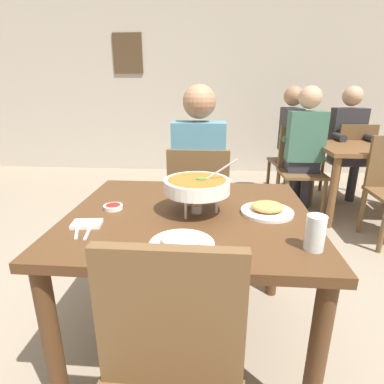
{
  "coord_description": "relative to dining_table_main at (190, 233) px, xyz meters",
  "views": [
    {
      "loc": [
        0.12,
        -1.33,
        1.28
      ],
      "look_at": [
        0.0,
        0.15,
        0.78
      ],
      "focal_mm": 28.9,
      "sensor_mm": 36.0,
      "label": 1
    }
  ],
  "objects": [
    {
      "name": "diner_main",
      "position": [
        0.0,
        0.81,
        0.12
      ],
      "size": [
        0.4,
        0.45,
        1.31
      ],
      "color": "#2D2D38",
      "rests_on": "ground_plane"
    },
    {
      "name": "chair_bg_middle",
      "position": [
        1.7,
        2.4,
        -0.12
      ],
      "size": [
        0.46,
        0.46,
        0.9
      ],
      "color": "brown",
      "rests_on": "ground_plane"
    },
    {
      "name": "patron_bg_right",
      "position": [
        1.02,
        1.93,
        0.12
      ],
      "size": [
        0.4,
        0.45,
        1.31
      ],
      "color": "#2D2D38",
      "rests_on": "ground_plane"
    },
    {
      "name": "cafe_rear_partition",
      "position": [
        0.0,
        3.67,
        0.87
      ],
      "size": [
        10.0,
        0.1,
        3.0
      ],
      "primitive_type": "cube",
      "color": "#BCB2A3",
      "rests_on": "ground_plane"
    },
    {
      "name": "spoon_utensil",
      "position": [
        -0.39,
        -0.23,
        0.11
      ],
      "size": [
        0.04,
        0.17,
        0.01
      ],
      "primitive_type": "cube",
      "rotation": [
        0.0,
        0.0,
        0.19
      ],
      "color": "silver",
      "rests_on": "dining_table_main"
    },
    {
      "name": "patron_bg_left",
      "position": [
        1.01,
        2.39,
        0.12
      ],
      "size": [
        0.45,
        0.4,
        1.31
      ],
      "color": "#2D2D38",
      "rests_on": "ground_plane"
    },
    {
      "name": "patron_bg_middle",
      "position": [
        1.63,
        2.38,
        0.12
      ],
      "size": [
        0.4,
        0.45,
        1.31
      ],
      "color": "#2D2D38",
      "rests_on": "ground_plane"
    },
    {
      "name": "picture_frame_hung",
      "position": [
        -1.23,
        3.61,
        1.15
      ],
      "size": [
        0.44,
        0.03,
        0.56
      ],
      "primitive_type": "cube",
      "color": "#4C3823"
    },
    {
      "name": "fork_utensil",
      "position": [
        -0.44,
        -0.23,
        0.11
      ],
      "size": [
        0.07,
        0.16,
        0.01
      ],
      "primitive_type": "cube",
      "rotation": [
        0.0,
        0.0,
        0.36
      ],
      "color": "silver",
      "rests_on": "dining_table_main"
    },
    {
      "name": "sauce_dish",
      "position": [
        -0.37,
        0.01,
        0.12
      ],
      "size": [
        0.09,
        0.09,
        0.02
      ],
      "color": "white",
      "rests_on": "dining_table_main"
    },
    {
      "name": "ground_plane",
      "position": [
        0.0,
        0.0,
        -0.63
      ],
      "size": [
        16.0,
        16.0,
        0.0
      ],
      "primitive_type": "plane",
      "color": "gray"
    },
    {
      "name": "appetizer_plate",
      "position": [
        0.36,
        0.02,
        0.13
      ],
      "size": [
        0.24,
        0.24,
        0.06
      ],
      "color": "white",
      "rests_on": "dining_table_main"
    },
    {
      "name": "chair_bg_left",
      "position": [
        1.1,
        2.42,
        -0.12
      ],
      "size": [
        0.49,
        0.49,
        0.9
      ],
      "color": "brown",
      "rests_on": "ground_plane"
    },
    {
      "name": "drink_glass",
      "position": [
        0.47,
        -0.31,
        0.17
      ],
      "size": [
        0.07,
        0.07,
        0.13
      ],
      "color": "silver",
      "rests_on": "dining_table_main"
    },
    {
      "name": "rice_plate",
      "position": [
        -0.0,
        -0.33,
        0.13
      ],
      "size": [
        0.24,
        0.24,
        0.06
      ],
      "color": "white",
      "rests_on": "dining_table_main"
    },
    {
      "name": "chair_diner_main",
      "position": [
        -0.0,
        0.78,
        -0.12
      ],
      "size": [
        0.44,
        0.44,
        0.9
      ],
      "color": "brown",
      "rests_on": "ground_plane"
    },
    {
      "name": "dining_table_main",
      "position": [
        0.0,
        0.0,
        0.0
      ],
      "size": [
        1.12,
        0.98,
        0.73
      ],
      "color": "#51331C",
      "rests_on": "ground_plane"
    },
    {
      "name": "dining_table_far",
      "position": [
        1.66,
        1.85,
        -0.02
      ],
      "size": [
        1.0,
        0.8,
        0.73
      ],
      "color": "brown",
      "rests_on": "ground_plane"
    },
    {
      "name": "chair_bg_right",
      "position": [
        1.02,
        1.97,
        -0.12
      ],
      "size": [
        0.45,
        0.45,
        0.9
      ],
      "color": "brown",
      "rests_on": "ground_plane"
    },
    {
      "name": "napkin_folded",
      "position": [
        -0.42,
        -0.18,
        0.12
      ],
      "size": [
        0.13,
        0.1,
        0.02
      ],
      "primitive_type": "cube",
      "rotation": [
        0.0,
        0.0,
        0.13
      ],
      "color": "white",
      "rests_on": "dining_table_main"
    },
    {
      "name": "curry_bowl",
      "position": [
        0.03,
        0.0,
        0.24
      ],
      "size": [
        0.33,
        0.3,
        0.26
      ],
      "color": "silver",
      "rests_on": "dining_table_main"
    }
  ]
}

